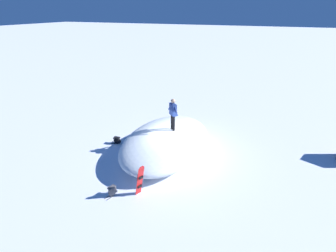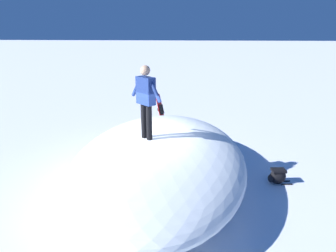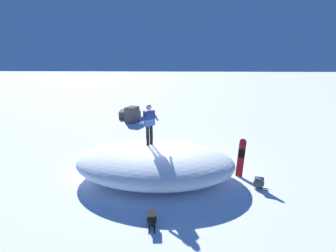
{
  "view_description": "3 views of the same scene",
  "coord_description": "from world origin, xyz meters",
  "px_view_note": "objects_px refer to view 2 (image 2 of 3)",
  "views": [
    {
      "loc": [
        -10.79,
        -4.08,
        7.31
      ],
      "look_at": [
        -0.48,
        0.2,
        1.96
      ],
      "focal_mm": 26.13,
      "sensor_mm": 36.0,
      "label": 1
    },
    {
      "loc": [
        6.78,
        1.35,
        3.86
      ],
      "look_at": [
        0.71,
        0.81,
        1.81
      ],
      "focal_mm": 30.3,
      "sensor_mm": 36.0,
      "label": 2
    },
    {
      "loc": [
        -0.96,
        9.59,
        4.8
      ],
      "look_at": [
        -0.44,
        0.2,
        2.2
      ],
      "focal_mm": 24.57,
      "sensor_mm": 36.0,
      "label": 3
    }
  ],
  "objects_px": {
    "backpack_far": "(191,126)",
    "snowboard_primary_upright": "(161,114)",
    "backpack_near": "(277,176)",
    "snowboarder_standing": "(146,97)"
  },
  "relations": [
    {
      "from": "backpack_near",
      "to": "backpack_far",
      "type": "xyz_separation_m",
      "value": [
        -3.93,
        -2.33,
        0.02
      ]
    },
    {
      "from": "backpack_near",
      "to": "backpack_far",
      "type": "distance_m",
      "value": 4.57
    },
    {
      "from": "snowboard_primary_upright",
      "to": "backpack_near",
      "type": "xyz_separation_m",
      "value": [
        3.49,
        3.48,
        -0.62
      ]
    },
    {
      "from": "snowboarder_standing",
      "to": "backpack_far",
      "type": "xyz_separation_m",
      "value": [
        -4.42,
        1.05,
        -2.15
      ]
    },
    {
      "from": "backpack_far",
      "to": "snowboard_primary_upright",
      "type": "bearing_deg",
      "value": -68.97
    },
    {
      "from": "snowboarder_standing",
      "to": "snowboard_primary_upright",
      "type": "xyz_separation_m",
      "value": [
        -3.98,
        -0.1,
        -1.55
      ]
    },
    {
      "from": "backpack_far",
      "to": "snowboarder_standing",
      "type": "bearing_deg",
      "value": -13.35
    },
    {
      "from": "snowboarder_standing",
      "to": "backpack_near",
      "type": "relative_size",
      "value": 2.72
    },
    {
      "from": "snowboarder_standing",
      "to": "backpack_near",
      "type": "bearing_deg",
      "value": 98.19
    },
    {
      "from": "snowboarder_standing",
      "to": "snowboard_primary_upright",
      "type": "bearing_deg",
      "value": -178.62
    }
  ]
}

